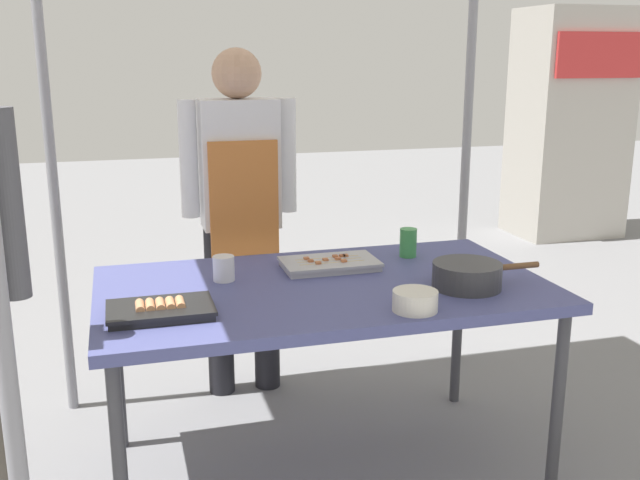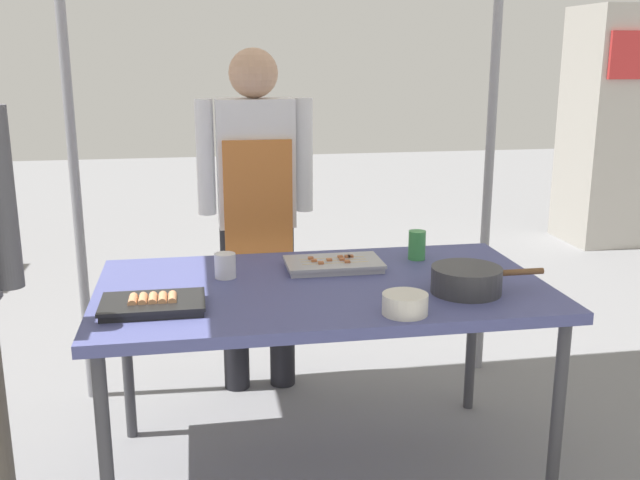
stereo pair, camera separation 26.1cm
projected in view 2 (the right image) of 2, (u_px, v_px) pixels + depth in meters
ground_plane at (322, 469)px, 2.79m from camera, size 18.00×18.00×0.00m
stall_table at (322, 298)px, 2.62m from camera, size 1.60×0.90×0.75m
tray_grilled_sausages at (153, 304)px, 2.34m from camera, size 0.33×0.22×0.05m
tray_meat_skewers at (334, 264)px, 2.79m from camera, size 0.37×0.22×0.04m
cooking_wok at (467, 279)px, 2.50m from camera, size 0.40×0.24×0.09m
condiment_bowl at (405, 304)px, 2.29m from camera, size 0.15×0.15×0.07m
drink_cup_near_edge at (417, 245)px, 2.90m from camera, size 0.07×0.07×0.12m
drink_cup_by_wok at (225, 266)px, 2.66m from camera, size 0.08×0.08×0.09m
vendor_woman at (256, 195)px, 3.27m from camera, size 0.52×0.23×1.58m
neighbor_stall_right at (624, 126)px, 6.02m from camera, size 0.88×0.68×1.93m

